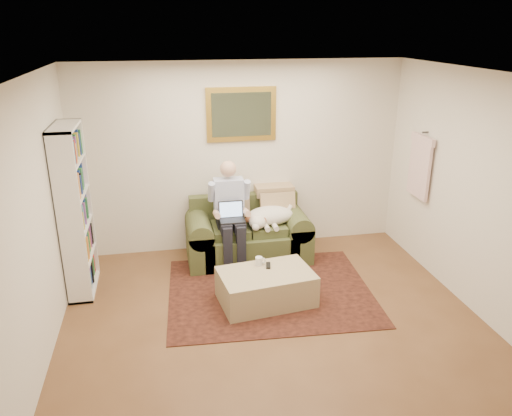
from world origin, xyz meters
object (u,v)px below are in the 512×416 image
object	(u,v)px
laptop	(232,215)
ottoman	(266,287)
sleeping_dog	(270,216)
bookshelf	(75,211)
seated_man	(231,216)
sofa	(248,238)
coffee_mug	(259,261)

from	to	relation	value
laptop	ottoman	bearing A→B (deg)	-76.01
sleeping_dog	bookshelf	xyz separation A→B (m)	(-2.40, -0.37, 0.37)
sleeping_dog	seated_man	bearing A→B (deg)	-172.87
ottoman	seated_man	bearing A→B (deg)	103.18
sofa	ottoman	distance (m)	1.20
laptop	sleeping_dog	distance (m)	0.56
sofa	seated_man	world-z (taller)	seated_man
sofa	sleeping_dog	bearing A→B (deg)	-15.74
sofa	coffee_mug	distance (m)	1.01
sofa	ottoman	bearing A→B (deg)	-90.02
seated_man	bookshelf	bearing A→B (deg)	-170.85
bookshelf	sofa	bearing A→B (deg)	12.06
coffee_mug	bookshelf	bearing A→B (deg)	165.08
sleeping_dog	bookshelf	world-z (taller)	bookshelf
laptop	sleeping_dog	size ratio (longest dim) A/B	0.47
bookshelf	coffee_mug	bearing A→B (deg)	-14.92
sleeping_dog	ottoman	bearing A→B (deg)	-104.79
sofa	seated_man	bearing A→B (deg)	-148.55
sleeping_dog	ottoman	distance (m)	1.23
coffee_mug	bookshelf	size ratio (longest dim) A/B	0.05
sofa	coffee_mug	size ratio (longest dim) A/B	16.41
seated_man	coffee_mug	xyz separation A→B (m)	(0.20, -0.85, -0.26)
seated_man	ottoman	xyz separation A→B (m)	(0.25, -1.05, -0.50)
laptop	ottoman	distance (m)	1.15
laptop	coffee_mug	size ratio (longest dim) A/B	3.18
laptop	seated_man	bearing A→B (deg)	90.00
bookshelf	ottoman	bearing A→B (deg)	-19.57
sleeping_dog	coffee_mug	xyz separation A→B (m)	(-0.34, -0.92, -0.20)
sofa	sleeping_dog	world-z (taller)	sofa
ottoman	bookshelf	xyz separation A→B (m)	(-2.11, 0.75, 0.81)
ottoman	coffee_mug	bearing A→B (deg)	102.45
sleeping_dog	coffee_mug	world-z (taller)	sleeping_dog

